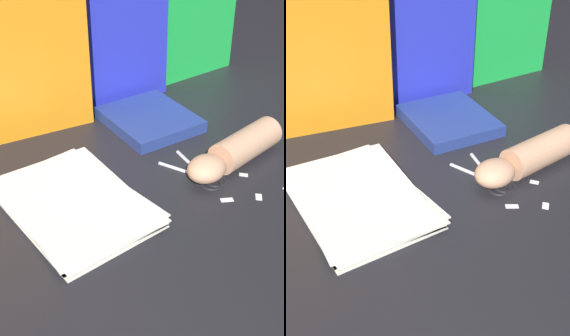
# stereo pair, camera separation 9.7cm
# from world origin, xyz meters

# --- Properties ---
(ground_plane) EXTENTS (6.00, 6.00, 0.00)m
(ground_plane) POSITION_xyz_m (0.00, 0.00, 0.00)
(ground_plane) COLOR black
(backdrop_panel_center) EXTENTS (0.84, 0.09, 0.53)m
(backdrop_panel_center) POSITION_xyz_m (-0.03, 0.39, 0.26)
(backdrop_panel_center) COLOR #2833D1
(backdrop_panel_center) RESTS_ON ground_plane
(backdrop_panel_right) EXTENTS (0.89, 0.04, 0.53)m
(backdrop_panel_right) POSITION_xyz_m (0.24, 0.39, 0.27)
(backdrop_panel_right) COLOR green
(backdrop_panel_right) RESTS_ON ground_plane
(paper_stack) EXTENTS (0.26, 0.36, 0.02)m
(paper_stack) POSITION_xyz_m (-0.12, 0.04, 0.01)
(paper_stack) COLOR white
(paper_stack) RESTS_ON ground_plane
(book_closed) EXTENTS (0.22, 0.25, 0.03)m
(book_closed) POSITION_xyz_m (0.22, 0.22, 0.02)
(book_closed) COLOR navy
(book_closed) RESTS_ON ground_plane
(scissors) EXTENTS (0.09, 0.18, 0.01)m
(scissors) POSITION_xyz_m (0.16, -0.05, 0.00)
(scissors) COLOR silver
(scissors) RESTS_ON ground_plane
(hand_forearm) EXTENTS (0.29, 0.10, 0.07)m
(hand_forearm) POSITION_xyz_m (0.25, -0.06, 0.04)
(hand_forearm) COLOR tan
(hand_forearm) RESTS_ON ground_plane
(paper_scrap_mid) EXTENTS (0.03, 0.02, 0.00)m
(paper_scrap_mid) POSITION_xyz_m (0.14, -0.14, 0.00)
(paper_scrap_mid) COLOR white
(paper_scrap_mid) RESTS_ON ground_plane
(paper_scrap_far) EXTENTS (0.02, 0.02, 0.00)m
(paper_scrap_far) POSITION_xyz_m (0.24, -0.10, 0.00)
(paper_scrap_far) COLOR white
(paper_scrap_far) RESTS_ON ground_plane
(paper_scrap_side) EXTENTS (0.03, 0.02, 0.00)m
(paper_scrap_side) POSITION_xyz_m (0.20, -0.17, 0.00)
(paper_scrap_side) COLOR white
(paper_scrap_side) RESTS_ON ground_plane
(pen) EXTENTS (0.06, 0.13, 0.01)m
(pen) POSITION_xyz_m (-0.18, 0.06, 0.00)
(pen) COLOR #2333B2
(pen) RESTS_ON ground_plane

